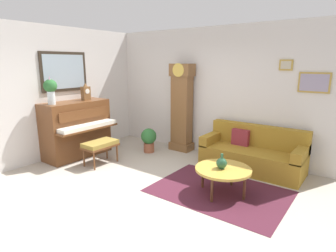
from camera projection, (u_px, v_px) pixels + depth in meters
name	position (u px, v px, depth m)	size (l,w,h in m)	color
ground_plane	(141.00, 191.00, 4.65)	(6.40, 6.00, 0.10)	#B2A899
wall_left	(47.00, 93.00, 5.84)	(0.13, 4.90, 2.80)	silver
wall_back	(212.00, 92.00, 6.19)	(5.30, 0.13, 2.80)	silver
area_rug	(219.00, 191.00, 4.51)	(2.10, 1.50, 0.01)	#4C1E2D
piano	(77.00, 129.00, 6.11)	(0.87, 1.44, 1.22)	brown
piano_bench	(100.00, 145.00, 5.65)	(0.42, 0.70, 0.48)	brown
grandfather_clock	(182.00, 110.00, 6.46)	(0.52, 0.34, 2.03)	brown
couch	(252.00, 154.00, 5.40)	(1.90, 0.80, 0.84)	olive
coffee_table	(223.00, 170.00, 4.37)	(0.88, 0.88, 0.43)	gold
mantel_clock	(86.00, 92.00, 6.17)	(0.13, 0.18, 0.38)	brown
flower_vase	(50.00, 89.00, 5.48)	(0.26, 0.26, 0.58)	silver
green_jug	(222.00, 163.00, 4.33)	(0.17, 0.17, 0.24)	#234C33
potted_plant	(149.00, 139.00, 6.43)	(0.36, 0.36, 0.56)	#935138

